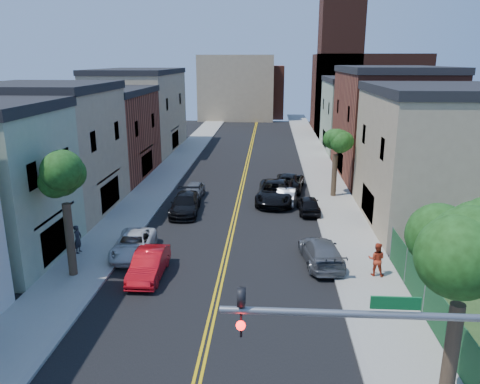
% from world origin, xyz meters
% --- Properties ---
extents(sidewalk_left, '(3.20, 100.00, 0.15)m').
position_xyz_m(sidewalk_left, '(-7.90, 40.00, 0.07)').
color(sidewalk_left, gray).
rests_on(sidewalk_left, ground).
extents(sidewalk_right, '(3.20, 100.00, 0.15)m').
position_xyz_m(sidewalk_right, '(7.90, 40.00, 0.07)').
color(sidewalk_right, gray).
rests_on(sidewalk_right, ground).
extents(curb_left, '(0.30, 100.00, 0.15)m').
position_xyz_m(curb_left, '(-6.15, 40.00, 0.07)').
color(curb_left, gray).
rests_on(curb_left, ground).
extents(curb_right, '(0.30, 100.00, 0.15)m').
position_xyz_m(curb_right, '(6.15, 40.00, 0.07)').
color(curb_right, gray).
rests_on(curb_right, ground).
extents(bldg_left_tan_near, '(9.00, 10.00, 9.00)m').
position_xyz_m(bldg_left_tan_near, '(-14.00, 25.00, 4.50)').
color(bldg_left_tan_near, '#998466').
rests_on(bldg_left_tan_near, ground).
extents(bldg_left_brick, '(9.00, 12.00, 8.00)m').
position_xyz_m(bldg_left_brick, '(-14.00, 36.00, 4.00)').
color(bldg_left_brick, brown).
rests_on(bldg_left_brick, ground).
extents(bldg_left_tan_far, '(9.00, 16.00, 9.50)m').
position_xyz_m(bldg_left_tan_far, '(-14.00, 50.00, 4.75)').
color(bldg_left_tan_far, '#998466').
rests_on(bldg_left_tan_far, ground).
extents(bldg_right_tan, '(9.00, 12.00, 9.00)m').
position_xyz_m(bldg_right_tan, '(14.00, 24.00, 4.50)').
color(bldg_right_tan, '#998466').
rests_on(bldg_right_tan, ground).
extents(bldg_right_brick, '(9.00, 14.00, 10.00)m').
position_xyz_m(bldg_right_brick, '(14.00, 38.00, 5.00)').
color(bldg_right_brick, brown).
rests_on(bldg_right_brick, ground).
extents(bldg_right_palegrn, '(9.00, 12.00, 8.50)m').
position_xyz_m(bldg_right_palegrn, '(14.00, 52.00, 4.25)').
color(bldg_right_palegrn, gray).
rests_on(bldg_right_palegrn, ground).
extents(church, '(16.20, 14.20, 22.60)m').
position_xyz_m(church, '(16.33, 67.07, 7.24)').
color(church, '#4C2319').
rests_on(church, ground).
extents(backdrop_left, '(14.00, 8.00, 12.00)m').
position_xyz_m(backdrop_left, '(-4.00, 82.00, 6.00)').
color(backdrop_left, '#998466').
rests_on(backdrop_left, ground).
extents(backdrop_center, '(10.00, 8.00, 10.00)m').
position_xyz_m(backdrop_center, '(0.00, 86.00, 5.00)').
color(backdrop_center, brown).
rests_on(backdrop_center, ground).
extents(fence_right, '(0.04, 15.00, 1.90)m').
position_xyz_m(fence_right, '(9.50, 9.50, 1.10)').
color(fence_right, '#143F1E').
rests_on(fence_right, sidewalk_right).
extents(tree_left_mid, '(5.20, 5.20, 9.29)m').
position_xyz_m(tree_left_mid, '(-7.88, 14.01, 6.58)').
color(tree_left_mid, '#3C301E').
rests_on(tree_left_mid, sidewalk_left).
extents(tree_right_corner, '(5.80, 5.80, 10.35)m').
position_xyz_m(tree_right_corner, '(7.93, 4.01, 7.31)').
color(tree_right_corner, '#3C301E').
rests_on(tree_right_corner, sidewalk_right).
extents(tree_right_far, '(4.40, 4.40, 8.03)m').
position_xyz_m(tree_right_far, '(7.92, 30.01, 5.76)').
color(tree_right_far, '#3C301E').
rests_on(tree_right_far, sidewalk_right).
extents(red_sedan, '(1.55, 4.34, 1.42)m').
position_xyz_m(red_sedan, '(-3.84, 14.24, 0.71)').
color(red_sedan, red).
rests_on(red_sedan, ground).
extents(white_pickup, '(2.50, 4.85, 1.31)m').
position_xyz_m(white_pickup, '(-5.50, 17.10, 0.65)').
color(white_pickup, silver).
rests_on(white_pickup, ground).
extents(grey_car_left, '(1.67, 3.93, 1.32)m').
position_xyz_m(grey_car_left, '(-3.80, 28.91, 0.66)').
color(grey_car_left, '#56585D').
rests_on(grey_car_left, ground).
extents(black_car_left, '(2.35, 5.17, 1.47)m').
position_xyz_m(black_car_left, '(-3.80, 25.01, 0.73)').
color(black_car_left, black).
rests_on(black_car_left, ground).
extents(grey_car_right, '(2.54, 5.13, 1.44)m').
position_xyz_m(grey_car_right, '(5.50, 16.55, 0.72)').
color(grey_car_right, '#53555A').
rests_on(grey_car_right, ground).
extents(black_car_right, '(1.72, 3.94, 1.32)m').
position_xyz_m(black_car_right, '(5.50, 25.71, 0.66)').
color(black_car_right, black).
rests_on(black_car_right, ground).
extents(silver_car_right, '(1.86, 4.17, 1.33)m').
position_xyz_m(silver_car_right, '(3.92, 28.09, 0.67)').
color(silver_car_right, '#A3A5AB').
rests_on(silver_car_right, ground).
extents(dark_car_right_far, '(3.14, 5.61, 1.48)m').
position_xyz_m(dark_car_right_far, '(4.24, 32.25, 0.74)').
color(dark_car_right_far, black).
rests_on(dark_car_right_far, ground).
extents(black_suv_lane, '(3.29, 6.38, 1.72)m').
position_xyz_m(black_suv_lane, '(2.98, 28.27, 0.86)').
color(black_suv_lane, black).
rests_on(black_suv_lane, ground).
extents(pedestrian_left, '(0.46, 0.65, 1.70)m').
position_xyz_m(pedestrian_left, '(-8.75, 16.86, 1.00)').
color(pedestrian_left, '#222229').
rests_on(pedestrian_left, sidewalk_left).
extents(pedestrian_right, '(1.03, 0.89, 1.83)m').
position_xyz_m(pedestrian_right, '(8.23, 14.92, 1.06)').
color(pedestrian_right, '#B6341C').
rests_on(pedestrian_right, sidewalk_right).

